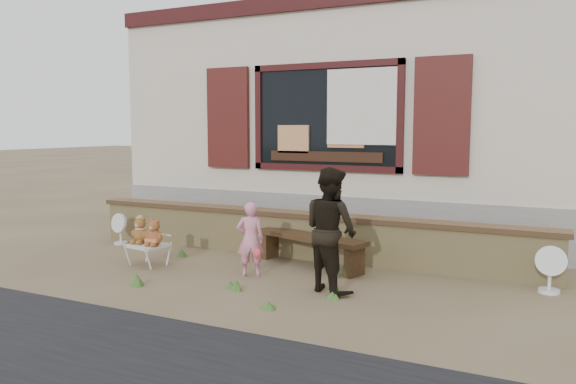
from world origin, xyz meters
The scene contains 12 objects.
ground centered at (0.00, 0.00, 0.00)m, with size 80.00×80.00×0.00m, color brown.
shopfront centered at (0.00, 4.49, 2.00)m, with size 8.04×5.13×4.00m.
brick_wall centered at (0.00, 1.00, 0.34)m, with size 7.10×0.36×0.67m.
bench centered at (0.36, 0.55, 0.32)m, with size 1.73×0.84×0.44m.
folding_chair centered at (-1.67, -0.36, 0.27)m, with size 0.53×0.49×0.30m.
teddy_bear_left centered at (-1.81, -0.35, 0.48)m, with size 0.27×0.24×0.38m, color brown, non-canonical shape.
teddy_bear_right centered at (-1.53, -0.38, 0.48)m, with size 0.27×0.23×0.37m, color brown, non-canonical shape.
child centered at (-0.13, -0.23, 0.48)m, with size 0.35×0.23×0.95m, color pink.
adult centered at (1.04, -0.41, 0.72)m, with size 0.70×0.55×1.44m, color black.
fan_left centered at (-3.01, 0.56, 0.25)m, with size 0.32×0.21×0.51m.
fan_right centered at (3.32, 0.62, 0.28)m, with size 0.35×0.23×0.55m.
grass_tufts centered at (0.01, -0.57, 0.06)m, with size 2.92×1.86×0.15m.
Camera 1 is at (3.37, -6.31, 1.88)m, focal length 35.00 mm.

